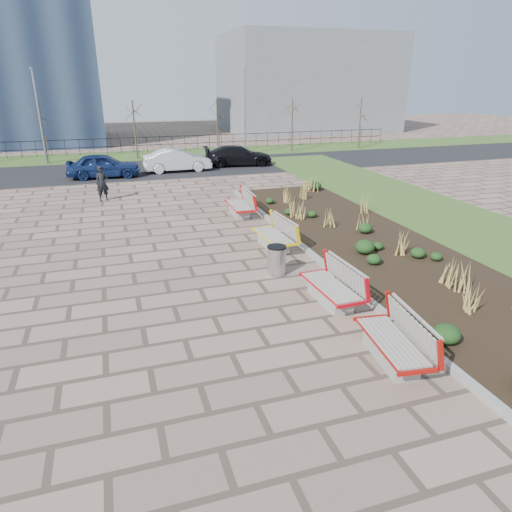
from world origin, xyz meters
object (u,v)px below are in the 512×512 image
object	(u,v)px
pedestrian	(102,184)
litter_bin	(276,261)
bench_b	(330,284)
bench_c	(273,234)
car_silver	(177,160)
bench_d	(239,204)
bench_a	(392,339)
car_blue	(103,166)
car_black	(238,156)
lamp_west	(40,118)
lamp_east	(245,113)

from	to	relation	value
pedestrian	litter_bin	bearing A→B (deg)	-81.77
bench_b	litter_bin	distance (m)	2.22
bench_c	car_silver	distance (m)	14.94
bench_d	pedestrian	size ratio (longest dim) A/B	1.28
bench_a	car_silver	world-z (taller)	car_silver
car_blue	car_black	world-z (taller)	car_blue
bench_a	litter_bin	world-z (taller)	bench_a
car_blue	lamp_west	world-z (taller)	lamp_west
pedestrian	car_blue	distance (m)	5.69
bench_a	lamp_east	xyz separation A→B (m)	(5.00, 27.21, 2.54)
car_blue	car_black	bearing A→B (deg)	-77.55
bench_a	lamp_west	distance (m)	28.77
car_black	bench_c	bearing A→B (deg)	175.59
litter_bin	car_blue	size ratio (longest dim) A/B	0.21
litter_bin	car_black	bearing A→B (deg)	77.80
bench_b	bench_c	bearing A→B (deg)	87.93
pedestrian	lamp_west	size ratio (longest dim) A/B	0.27
bench_a	litter_bin	bearing A→B (deg)	105.06
car_silver	litter_bin	bearing A→B (deg)	179.69
bench_c	lamp_east	world-z (taller)	lamp_east
bench_b	lamp_east	world-z (taller)	lamp_east
pedestrian	car_silver	world-z (taller)	pedestrian
car_black	lamp_east	size ratio (longest dim) A/B	0.75
bench_b	car_silver	xyz separation A→B (m)	(-0.95, 19.18, 0.20)
lamp_east	bench_a	bearing A→B (deg)	-100.41
bench_a	lamp_east	world-z (taller)	lamp_east
pedestrian	lamp_east	distance (m)	15.76
bench_a	bench_c	world-z (taller)	same
bench_b	lamp_west	xyz separation A→B (m)	(-9.00, 24.49, 2.54)
bench_d	car_blue	bearing A→B (deg)	119.29
bench_d	bench_c	bearing A→B (deg)	-88.66
lamp_east	car_black	bearing A→B (deg)	-112.05
bench_a	lamp_west	xyz separation A→B (m)	(-9.00, 27.21, 2.54)
bench_a	bench_b	world-z (taller)	same
bench_a	car_silver	size ratio (longest dim) A/B	0.51
bench_b	pedestrian	size ratio (longest dim) A/B	1.28
litter_bin	car_blue	distance (m)	17.08
bench_c	car_silver	world-z (taller)	car_silver
car_silver	bench_c	bearing A→B (deg)	-177.59
bench_a	car_silver	bearing A→B (deg)	99.58
pedestrian	lamp_west	bearing A→B (deg)	91.68
bench_b	lamp_east	bearing A→B (deg)	76.39
bench_b	bench_c	xyz separation A→B (m)	(0.00, 4.27, 0.00)
bench_c	litter_bin	distance (m)	2.27
bench_a	bench_d	world-z (taller)	same
bench_c	bench_d	bearing A→B (deg)	86.13
bench_c	lamp_west	world-z (taller)	lamp_west
bench_c	car_blue	world-z (taller)	car_blue
lamp_east	bench_d	bearing A→B (deg)	-107.36
bench_b	bench_d	bearing A→B (deg)	87.93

